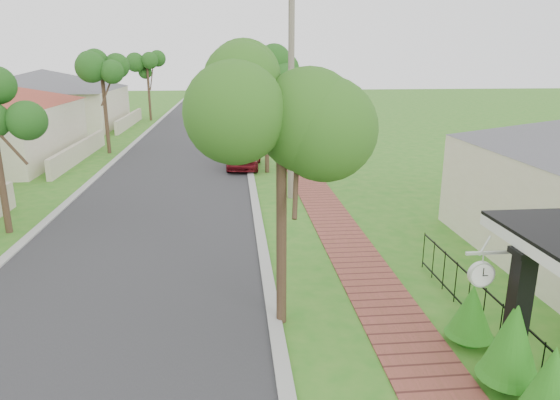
{
  "coord_description": "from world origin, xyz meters",
  "views": [
    {
      "loc": [
        -0.14,
        -8.12,
        5.51
      ],
      "look_at": [
        1.17,
        5.78,
        1.5
      ],
      "focal_mm": 32.0,
      "sensor_mm": 36.0,
      "label": 1
    }
  ],
  "objects_px": {
    "porch_post": "(516,326)",
    "near_tree": "(282,116)",
    "parked_car_red": "(244,155)",
    "station_clock": "(482,273)",
    "utility_pole": "(291,93)",
    "parked_car_white": "(239,116)"
  },
  "relations": [
    {
      "from": "parked_car_white",
      "to": "station_clock",
      "type": "xyz_separation_m",
      "value": [
        3.65,
        -35.24,
        1.28
      ]
    },
    {
      "from": "near_tree",
      "to": "porch_post",
      "type": "bearing_deg",
      "value": -33.69
    },
    {
      "from": "porch_post",
      "to": "parked_car_red",
      "type": "relative_size",
      "value": 0.64
    },
    {
      "from": "parked_car_white",
      "to": "near_tree",
      "type": "height_order",
      "value": "near_tree"
    },
    {
      "from": "parked_car_red",
      "to": "parked_car_white",
      "type": "relative_size",
      "value": 0.96
    },
    {
      "from": "station_clock",
      "to": "parked_car_red",
      "type": "bearing_deg",
      "value": 101.57
    },
    {
      "from": "near_tree",
      "to": "station_clock",
      "type": "height_order",
      "value": "near_tree"
    },
    {
      "from": "parked_car_red",
      "to": "station_clock",
      "type": "relative_size",
      "value": 5.14
    },
    {
      "from": "porch_post",
      "to": "parked_car_red",
      "type": "height_order",
      "value": "porch_post"
    },
    {
      "from": "parked_car_red",
      "to": "near_tree",
      "type": "relative_size",
      "value": 0.71
    },
    {
      "from": "near_tree",
      "to": "utility_pole",
      "type": "distance_m",
      "value": 9.86
    },
    {
      "from": "porch_post",
      "to": "station_clock",
      "type": "height_order",
      "value": "porch_post"
    },
    {
      "from": "near_tree",
      "to": "parked_car_white",
      "type": "bearing_deg",
      "value": 90.69
    },
    {
      "from": "porch_post",
      "to": "utility_pole",
      "type": "xyz_separation_m",
      "value": [
        -2.43,
        12.27,
        3.05
      ]
    },
    {
      "from": "porch_post",
      "to": "parked_car_white",
      "type": "bearing_deg",
      "value": 96.64
    },
    {
      "from": "parked_car_white",
      "to": "station_clock",
      "type": "bearing_deg",
      "value": -78.29
    },
    {
      "from": "parked_car_red",
      "to": "parked_car_white",
      "type": "distance_m",
      "value": 17.39
    },
    {
      "from": "porch_post",
      "to": "station_clock",
      "type": "relative_size",
      "value": 3.3
    },
    {
      "from": "porch_post",
      "to": "parked_car_white",
      "type": "relative_size",
      "value": 0.62
    },
    {
      "from": "porch_post",
      "to": "near_tree",
      "type": "relative_size",
      "value": 0.45
    },
    {
      "from": "near_tree",
      "to": "station_clock",
      "type": "xyz_separation_m",
      "value": [
        3.25,
        -2.1,
        -2.47
      ]
    },
    {
      "from": "porch_post",
      "to": "near_tree",
      "type": "height_order",
      "value": "near_tree"
    }
  ]
}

